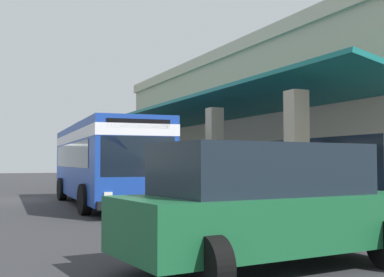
# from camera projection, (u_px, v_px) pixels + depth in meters

# --- Properties ---
(ground) EXTENTS (120.00, 120.00, 0.00)m
(ground) POSITION_uv_depth(u_px,v_px,m) (188.00, 195.00, 26.00)
(ground) COLOR #2D2D30
(curb_strip) EXTENTS (32.41, 0.50, 0.12)m
(curb_strip) POSITION_uv_depth(u_px,v_px,m) (141.00, 196.00, 24.35)
(curb_strip) COLOR #9E998E
(curb_strip) RESTS_ON ground
(plaza_building) EXTENTS (27.31, 14.43, 7.59)m
(plaza_building) POSITION_uv_depth(u_px,v_px,m) (303.00, 125.00, 28.52)
(plaza_building) COLOR #B2A88E
(plaza_building) RESTS_ON ground
(transit_bus) EXTENTS (11.36, 3.36, 3.34)m
(transit_bus) POSITION_uv_depth(u_px,v_px,m) (104.00, 158.00, 20.03)
(transit_bus) COLOR #193D9E
(transit_bus) RESTS_ON ground
(parked_suv_green) EXTENTS (3.00, 4.96, 1.97)m
(parked_suv_green) POSITION_uv_depth(u_px,v_px,m) (266.00, 204.00, 7.99)
(parked_suv_green) COLOR #195933
(parked_suv_green) RESTS_ON ground
(pedestrian) EXTENTS (0.52, 0.57, 1.74)m
(pedestrian) POSITION_uv_depth(u_px,v_px,m) (291.00, 198.00, 9.87)
(pedestrian) COLOR navy
(pedestrian) RESTS_ON ground
(potted_palm) EXTENTS (1.48, 1.56, 2.95)m
(potted_palm) POSITION_uv_depth(u_px,v_px,m) (144.00, 180.00, 28.50)
(potted_palm) COLOR brown
(potted_palm) RESTS_ON ground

